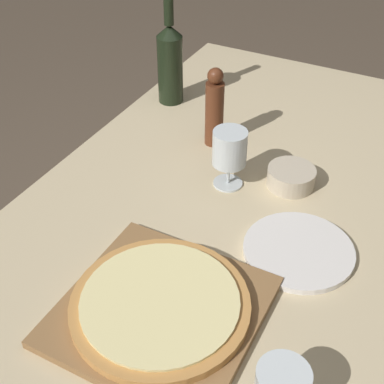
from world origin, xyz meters
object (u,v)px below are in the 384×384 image
Objects in this scene: pizza at (160,304)px; small_bowl at (291,177)px; wine_bottle at (170,62)px; wine_glass at (230,149)px; pepper_mill at (214,109)px.

pizza is 0.50m from small_bowl.
pizza is 0.83m from wine_bottle.
wine_glass is 1.28× the size of small_bowl.
wine_bottle is at bearing 117.97° from pizza.
pepper_mill is 0.19m from wine_glass.
pepper_mill reaches higher than wine_glass.
pizza is 1.08× the size of wine_bottle.
small_bowl is at bearing 26.22° from wine_glass.
small_bowl is (0.47, -0.24, -0.10)m from wine_bottle.
wine_bottle is at bearing 153.17° from small_bowl.
wine_bottle is 0.45m from wine_glass.
wine_bottle is 0.54m from small_bowl.
small_bowl is (0.14, 0.07, -0.08)m from wine_glass.
pizza is 1.53× the size of pepper_mill.
wine_bottle is (-0.39, 0.73, 0.10)m from pizza.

